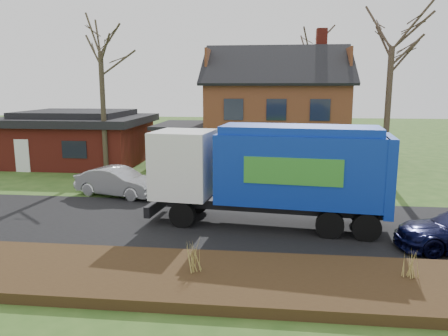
# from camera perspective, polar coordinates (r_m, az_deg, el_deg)

# --- Properties ---
(ground) EXTENTS (120.00, 120.00, 0.00)m
(ground) POSITION_cam_1_polar(r_m,az_deg,el_deg) (17.49, 0.10, -7.37)
(ground) COLOR #2D501A
(ground) RESTS_ON ground
(road) EXTENTS (80.00, 7.00, 0.02)m
(road) POSITION_cam_1_polar(r_m,az_deg,el_deg) (17.49, 0.10, -7.34)
(road) COLOR black
(road) RESTS_ON ground
(mulch_verge) EXTENTS (80.00, 3.50, 0.30)m
(mulch_verge) POSITION_cam_1_polar(r_m,az_deg,el_deg) (12.54, -2.67, -14.18)
(mulch_verge) COLOR black
(mulch_verge) RESTS_ON ground
(main_house) EXTENTS (12.95, 8.95, 9.26)m
(main_house) POSITION_cam_1_polar(r_m,az_deg,el_deg) (30.47, 5.85, 8.01)
(main_house) COLOR beige
(main_house) RESTS_ON ground
(ranch_house) EXTENTS (9.80, 8.20, 3.70)m
(ranch_house) POSITION_cam_1_polar(r_m,az_deg,el_deg) (32.81, -18.58, 3.82)
(ranch_house) COLOR maroon
(ranch_house) RESTS_ON ground
(garbage_truck) EXTENTS (9.43, 3.47, 3.95)m
(garbage_truck) POSITION_cam_1_polar(r_m,az_deg,el_deg) (16.93, 6.44, -0.09)
(garbage_truck) COLOR black
(garbage_truck) RESTS_ON ground
(silver_sedan) EXTENTS (4.60, 2.69, 1.43)m
(silver_sedan) POSITION_cam_1_polar(r_m,az_deg,el_deg) (22.39, -13.68, -1.75)
(silver_sedan) COLOR #A8ABB0
(silver_sedan) RESTS_ON ground
(tree_front_west) EXTENTS (3.45, 3.45, 10.26)m
(tree_front_west) POSITION_cam_1_polar(r_m,az_deg,el_deg) (27.85, -15.96, 16.53)
(tree_front_west) COLOR #3F3626
(tree_front_west) RESTS_ON ground
(tree_front_east) EXTENTS (3.94, 3.94, 10.93)m
(tree_front_east) POSITION_cam_1_polar(r_m,az_deg,el_deg) (27.78, 21.27, 17.16)
(tree_front_east) COLOR #423328
(tree_front_east) RESTS_ON ground
(tree_back) EXTENTS (3.57, 3.57, 11.31)m
(tree_back) POSITION_cam_1_polar(r_m,az_deg,el_deg) (37.36, 11.32, 16.64)
(tree_back) COLOR #413127
(tree_back) RESTS_ON ground
(grass_clump_mid) EXTENTS (0.34, 0.28, 0.95)m
(grass_clump_mid) POSITION_cam_1_polar(r_m,az_deg,el_deg) (12.48, -4.11, -11.21)
(grass_clump_mid) COLOR #9D8D45
(grass_clump_mid) RESTS_ON mulch_verge
(grass_clump_east) EXTENTS (0.32, 0.26, 0.79)m
(grass_clump_east) POSITION_cam_1_polar(r_m,az_deg,el_deg) (13.11, 23.40, -11.37)
(grass_clump_east) COLOR #A28E47
(grass_clump_east) RESTS_ON mulch_verge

